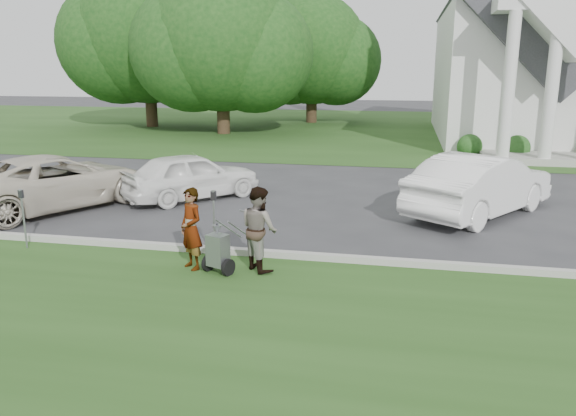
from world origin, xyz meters
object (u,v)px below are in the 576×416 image
(tree_left, at_px, (221,45))
(tree_far, at_px, (147,38))
(church, at_px, (531,27))
(person_left, at_px, (191,230))
(striping_cart, at_px, (218,251))
(parking_meter_far, at_px, (23,212))
(car_d, at_px, (480,185))
(tree_back, at_px, (312,55))
(parking_meter_near, at_px, (214,216))
(person_right, at_px, (259,229))
(car_a, at_px, (55,181))
(car_b, at_px, (191,176))

(tree_left, bearing_deg, tree_far, 153.44)
(church, height_order, person_left, church)
(striping_cart, bearing_deg, church, 88.41)
(parking_meter_far, xyz_separation_m, car_d, (10.03, 5.04, -0.01))
(tree_back, height_order, parking_meter_far, tree_back)
(person_left, relative_size, parking_meter_near, 1.12)
(tree_left, relative_size, person_right, 6.45)
(car_d, bearing_deg, tree_far, -11.88)
(car_a, distance_m, car_d, 11.68)
(parking_meter_far, bearing_deg, striping_cart, -7.45)
(tree_left, bearing_deg, tree_back, 63.43)
(parking_meter_near, xyz_separation_m, car_b, (-2.46, 5.00, -0.19))
(parking_meter_near, relative_size, parking_meter_far, 1.08)
(car_a, bearing_deg, car_d, -143.97)
(car_b, bearing_deg, parking_meter_near, 157.87)
(tree_far, bearing_deg, person_left, -63.47)
(person_left, bearing_deg, person_right, 48.05)
(parking_meter_far, bearing_deg, church, 58.13)
(church, xyz_separation_m, tree_back, (-13.01, 6.87, -1.21))
(church, distance_m, tree_left, 17.07)
(tree_back, bearing_deg, car_d, -70.77)
(striping_cart, distance_m, car_a, 7.39)
(car_a, bearing_deg, church, -100.71)
(tree_left, xyz_separation_m, tree_back, (4.00, 8.00, -0.38))
(tree_far, bearing_deg, tree_left, -26.56)
(tree_far, bearing_deg, tree_back, 26.56)
(tree_left, relative_size, parking_meter_far, 8.01)
(tree_back, relative_size, car_b, 2.31)
(church, relative_size, person_right, 14.62)
(tree_back, height_order, car_b, tree_back)
(church, bearing_deg, tree_back, 152.15)
(church, distance_m, parking_meter_near, 25.45)
(striping_cart, bearing_deg, car_d, 66.91)
(parking_meter_far, bearing_deg, car_d, 26.67)
(tree_back, bearing_deg, car_a, -96.21)
(tree_far, xyz_separation_m, car_a, (7.12, -21.49, -4.94))
(tree_left, height_order, person_right, tree_left)
(tree_left, distance_m, car_a, 19.02)
(parking_meter_near, distance_m, car_d, 7.49)
(tree_left, height_order, car_a, tree_left)
(tree_left, distance_m, person_right, 23.97)
(tree_back, xyz_separation_m, person_left, (2.69, -30.42, -3.92))
(striping_cart, bearing_deg, parking_meter_near, 133.71)
(person_right, bearing_deg, parking_meter_near, 19.30)
(parking_meter_far, height_order, car_b, car_b)
(church, xyz_separation_m, tree_far, (-23.01, 1.87, -0.25))
(person_right, xyz_separation_m, car_b, (-3.54, 5.51, -0.12))
(person_right, bearing_deg, tree_left, -25.65)
(church, xyz_separation_m, person_left, (-10.32, -23.54, -5.13))
(tree_left, relative_size, tree_far, 0.91)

